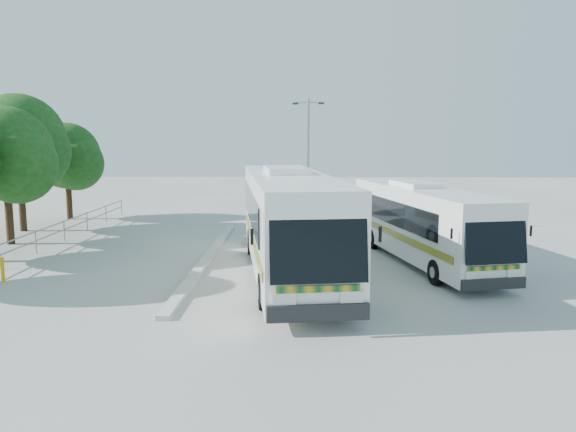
{
  "coord_description": "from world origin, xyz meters",
  "views": [
    {
      "loc": [
        1.45,
        -20.88,
        5.07
      ],
      "look_at": [
        1.02,
        2.86,
        1.7
      ],
      "focal_mm": 35.0,
      "sensor_mm": 36.0,
      "label": 1
    }
  ],
  "objects_px": {
    "tree_far_e": "(68,156)",
    "coach_main": "(289,220)",
    "bollard": "(3,270)",
    "tree_far_c": "(6,154)",
    "tree_far_d": "(19,141)",
    "lamppost": "(308,158)",
    "coach_adjacent": "(423,222)"
  },
  "relations": [
    {
      "from": "lamppost",
      "to": "tree_far_e",
      "type": "bearing_deg",
      "value": 175.61
    },
    {
      "from": "coach_main",
      "to": "bollard",
      "type": "distance_m",
      "value": 10.24
    },
    {
      "from": "coach_adjacent",
      "to": "bollard",
      "type": "distance_m",
      "value": 15.81
    },
    {
      "from": "coach_main",
      "to": "lamppost",
      "type": "relative_size",
      "value": 1.91
    },
    {
      "from": "lamppost",
      "to": "bollard",
      "type": "bearing_deg",
      "value": -124.49
    },
    {
      "from": "tree_far_e",
      "to": "coach_main",
      "type": "xyz_separation_m",
      "value": [
        13.76,
        -13.81,
        -1.86
      ]
    },
    {
      "from": "tree_far_c",
      "to": "bollard",
      "type": "xyz_separation_m",
      "value": [
        3.24,
        -7.0,
        -3.82
      ]
    },
    {
      "from": "tree_far_d",
      "to": "lamppost",
      "type": "relative_size",
      "value": 1.04
    },
    {
      "from": "tree_far_c",
      "to": "tree_far_e",
      "type": "bearing_deg",
      "value": 93.54
    },
    {
      "from": "tree_far_d",
      "to": "coach_main",
      "type": "height_order",
      "value": "tree_far_d"
    },
    {
      "from": "tree_far_c",
      "to": "lamppost",
      "type": "xyz_separation_m",
      "value": [
        14.12,
        5.17,
        -0.35
      ]
    },
    {
      "from": "tree_far_e",
      "to": "coach_main",
      "type": "distance_m",
      "value": 19.59
    },
    {
      "from": "tree_far_d",
      "to": "tree_far_c",
      "type": "bearing_deg",
      "value": -72.17
    },
    {
      "from": "coach_main",
      "to": "tree_far_d",
      "type": "bearing_deg",
      "value": 139.81
    },
    {
      "from": "lamppost",
      "to": "bollard",
      "type": "xyz_separation_m",
      "value": [
        -10.89,
        -12.17,
        -3.46
      ]
    },
    {
      "from": "tree_far_d",
      "to": "coach_adjacent",
      "type": "bearing_deg",
      "value": -20.04
    },
    {
      "from": "bollard",
      "to": "tree_far_c",
      "type": "bearing_deg",
      "value": 114.8
    },
    {
      "from": "bollard",
      "to": "tree_far_e",
      "type": "bearing_deg",
      "value": 103.83
    },
    {
      "from": "tree_far_e",
      "to": "coach_main",
      "type": "bearing_deg",
      "value": -45.11
    },
    {
      "from": "tree_far_c",
      "to": "lamppost",
      "type": "relative_size",
      "value": 0.92
    },
    {
      "from": "tree_far_d",
      "to": "bollard",
      "type": "xyz_separation_m",
      "value": [
        4.43,
        -10.7,
        -4.37
      ]
    },
    {
      "from": "tree_far_e",
      "to": "coach_main",
      "type": "relative_size",
      "value": 0.44
    },
    {
      "from": "coach_main",
      "to": "tree_far_c",
      "type": "bearing_deg",
      "value": 149.67
    },
    {
      "from": "tree_far_d",
      "to": "lamppost",
      "type": "xyz_separation_m",
      "value": [
        15.31,
        1.47,
        -0.91
      ]
    },
    {
      "from": "tree_far_d",
      "to": "coach_main",
      "type": "distance_m",
      "value": 17.41
    },
    {
      "from": "tree_far_c",
      "to": "coach_main",
      "type": "height_order",
      "value": "tree_far_c"
    },
    {
      "from": "tree_far_d",
      "to": "coach_adjacent",
      "type": "xyz_separation_m",
      "value": [
        19.8,
        -7.22,
        -3.16
      ]
    },
    {
      "from": "tree_far_c",
      "to": "tree_far_e",
      "type": "relative_size",
      "value": 1.1
    },
    {
      "from": "tree_far_e",
      "to": "bollard",
      "type": "distance_m",
      "value": 16.03
    },
    {
      "from": "coach_main",
      "to": "lamppost",
      "type": "height_order",
      "value": "lamppost"
    },
    {
      "from": "tree_far_c",
      "to": "bollard",
      "type": "height_order",
      "value": "tree_far_c"
    },
    {
      "from": "tree_far_c",
      "to": "coach_main",
      "type": "xyz_separation_m",
      "value": [
        13.25,
        -5.61,
        -2.23
      ]
    }
  ]
}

